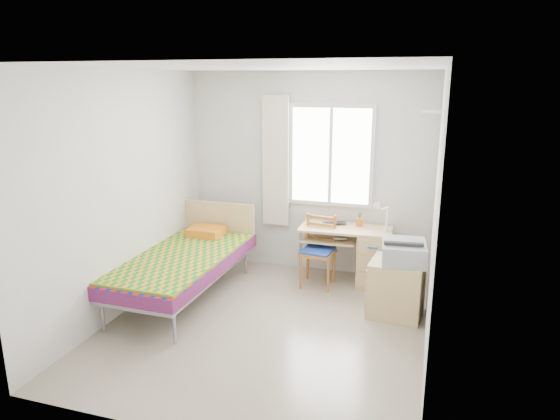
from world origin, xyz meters
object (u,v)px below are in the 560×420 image
Objects in this scene: bed at (186,260)px; cabinet at (396,288)px; desk at (369,254)px; printer at (404,252)px; chair at (319,246)px.

bed is 3.53× the size of cabinet.
printer is (0.45, -0.75, 0.34)m from desk.
cabinet is (0.98, -0.57, -0.19)m from chair.
cabinet is 1.08× the size of printer.
chair is 1.44× the size of cabinet.
chair is 1.15m from cabinet.
bed reaches higher than cabinet.
chair reaches higher than cabinet.
printer is at bearing 7.64° from bed.
chair is at bearing 155.56° from cabinet.
bed is 3.81× the size of printer.
bed is 2.41m from cabinet.
desk is 2.03× the size of printer.
printer is at bearing -20.90° from chair.
cabinet is at bearing 7.33° from bed.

